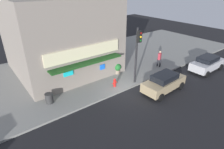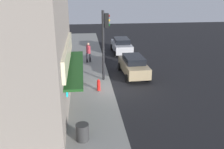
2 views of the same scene
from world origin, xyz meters
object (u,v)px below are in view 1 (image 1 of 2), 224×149
at_px(traffic_light, 137,49).
at_px(trash_can, 49,98).
at_px(potted_plant_by_doorway, 117,68).
at_px(parked_car_tan, 164,82).
at_px(pedestrian, 159,58).
at_px(fire_hydrant, 115,83).
at_px(parked_car_silver, 207,63).

relative_size(traffic_light, trash_can, 6.34).
bearing_deg(potted_plant_by_doorway, parked_car_tan, -76.83).
distance_m(pedestrian, parked_car_tan, 4.94).
bearing_deg(fire_hydrant, parked_car_tan, -44.47).
distance_m(trash_can, parked_car_tan, 9.42).
bearing_deg(potted_plant_by_doorway, parked_car_silver, -31.73).
height_order(trash_can, parked_car_silver, parked_car_silver).
bearing_deg(trash_can, parked_car_tan, -25.37).
height_order(pedestrian, potted_plant_by_doorway, pedestrian).
relative_size(fire_hydrant, parked_car_silver, 0.19).
relative_size(fire_hydrant, potted_plant_by_doorway, 0.74).
relative_size(pedestrian, parked_car_silver, 0.43).
xyz_separation_m(traffic_light, fire_hydrant, (-1.97, 0.61, -2.83)).
distance_m(fire_hydrant, parked_car_tan, 4.23).
height_order(fire_hydrant, potted_plant_by_doorway, potted_plant_by_doorway).
bearing_deg(fire_hydrant, traffic_light, -17.10).
height_order(fire_hydrant, trash_can, trash_can).
bearing_deg(parked_car_tan, parked_car_silver, -0.95).
relative_size(traffic_light, fire_hydrant, 6.45).
height_order(pedestrian, parked_car_silver, pedestrian).
bearing_deg(trash_can, pedestrian, -2.84).
distance_m(traffic_light, parked_car_tan, 3.61).
xyz_separation_m(parked_car_tan, parked_car_silver, (6.91, -0.11, 0.00)).
xyz_separation_m(potted_plant_by_doorway, parked_car_tan, (1.14, -4.86, 0.07)).
distance_m(traffic_light, potted_plant_by_doorway, 3.63).
xyz_separation_m(traffic_light, potted_plant_by_doorway, (-0.10, 2.52, -2.62)).
height_order(parked_car_tan, parked_car_silver, parked_car_silver).
distance_m(trash_can, pedestrian, 12.07).
bearing_deg(traffic_light, potted_plant_by_doorway, 92.24).
xyz_separation_m(trash_can, potted_plant_by_doorway, (7.37, 0.83, 0.20)).
height_order(trash_can, potted_plant_by_doorway, potted_plant_by_doorway).
bearing_deg(pedestrian, traffic_light, -166.60).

